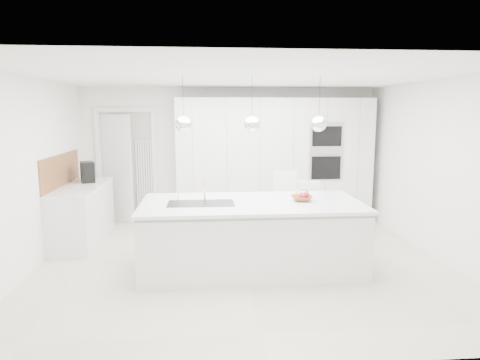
{
  "coord_description": "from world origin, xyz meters",
  "views": [
    {
      "loc": [
        -0.5,
        -5.64,
        2.05
      ],
      "look_at": [
        0.0,
        0.3,
        1.1
      ],
      "focal_mm": 32.0,
      "sensor_mm": 36.0,
      "label": 1
    }
  ],
  "objects": [
    {
      "name": "floor",
      "position": [
        0.0,
        0.0,
        0.0
      ],
      "size": [
        5.5,
        5.5,
        0.0
      ],
      "primitive_type": "plane",
      "color": "beige",
      "rests_on": "ground"
    },
    {
      "name": "wall_back",
      "position": [
        0.0,
        2.5,
        1.25
      ],
      "size": [
        5.5,
        0.0,
        5.5
      ],
      "primitive_type": "plane",
      "rotation": [
        1.57,
        0.0,
        0.0
      ],
      "color": "white",
      "rests_on": "ground"
    },
    {
      "name": "wall_left",
      "position": [
        -2.75,
        0.0,
        1.25
      ],
      "size": [
        0.0,
        5.0,
        5.0
      ],
      "primitive_type": "plane",
      "rotation": [
        1.57,
        0.0,
        1.57
      ],
      "color": "white",
      "rests_on": "ground"
    },
    {
      "name": "ceiling",
      "position": [
        0.0,
        0.0,
        2.5
      ],
      "size": [
        5.5,
        5.5,
        0.0
      ],
      "primitive_type": "plane",
      "rotation": [
        3.14,
        0.0,
        0.0
      ],
      "color": "white",
      "rests_on": "wall_back"
    },
    {
      "name": "tall_cabinets",
      "position": [
        0.8,
        2.2,
        1.15
      ],
      "size": [
        3.6,
        0.6,
        2.3
      ],
      "primitive_type": "cube",
      "color": "white",
      "rests_on": "floor"
    },
    {
      "name": "oven_stack",
      "position": [
        1.7,
        1.89,
        1.35
      ],
      "size": [
        0.62,
        0.04,
        1.05
      ],
      "primitive_type": null,
      "color": "#A5A5A8",
      "rests_on": "tall_cabinets"
    },
    {
      "name": "doorway_frame",
      "position": [
        -1.95,
        2.47,
        1.02
      ],
      "size": [
        1.11,
        0.08,
        2.13
      ],
      "primitive_type": null,
      "color": "white",
      "rests_on": "floor"
    },
    {
      "name": "hallway_door",
      "position": [
        -2.2,
        2.42,
        1.0
      ],
      "size": [
        0.76,
        0.38,
        2.0
      ],
      "primitive_type": "cube",
      "rotation": [
        0.0,
        0.0,
        -0.44
      ],
      "color": "white",
      "rests_on": "floor"
    },
    {
      "name": "radiator",
      "position": [
        -1.63,
        2.46,
        0.85
      ],
      "size": [
        0.32,
        0.04,
        1.4
      ],
      "primitive_type": null,
      "color": "white",
      "rests_on": "floor"
    },
    {
      "name": "left_base_cabinets",
      "position": [
        -2.45,
        1.2,
        0.43
      ],
      "size": [
        0.6,
        1.8,
        0.86
      ],
      "primitive_type": "cube",
      "color": "white",
      "rests_on": "floor"
    },
    {
      "name": "left_worktop",
      "position": [
        -2.45,
        1.2,
        0.88
      ],
      "size": [
        0.62,
        1.82,
        0.04
      ],
      "primitive_type": "cube",
      "color": "white",
      "rests_on": "left_base_cabinets"
    },
    {
      "name": "oak_backsplash",
      "position": [
        -2.74,
        1.2,
        1.15
      ],
      "size": [
        0.02,
        1.8,
        0.5
      ],
      "primitive_type": "cube",
      "color": "brown",
      "rests_on": "wall_left"
    },
    {
      "name": "island_base",
      "position": [
        0.1,
        -0.3,
        0.43
      ],
      "size": [
        2.8,
        1.2,
        0.86
      ],
      "primitive_type": "cube",
      "color": "white",
      "rests_on": "floor"
    },
    {
      "name": "island_worktop",
      "position": [
        0.1,
        -0.25,
        0.88
      ],
      "size": [
        2.84,
        1.4,
        0.04
      ],
      "primitive_type": "cube",
      "color": "white",
      "rests_on": "island_base"
    },
    {
      "name": "island_sink",
      "position": [
        -0.55,
        -0.3,
        0.82
      ],
      "size": [
        0.84,
        0.44,
        0.18
      ],
      "primitive_type": null,
      "color": "#3F3F42",
      "rests_on": "island_worktop"
    },
    {
      "name": "island_tap",
      "position": [
        -0.5,
        -0.1,
        1.05
      ],
      "size": [
        0.02,
        0.02,
        0.3
      ],
      "primitive_type": "cylinder",
      "color": "white",
      "rests_on": "island_worktop"
    },
    {
      "name": "pendant_left",
      "position": [
        -0.75,
        -0.3,
        1.9
      ],
      "size": [
        0.2,
        0.2,
        0.2
      ],
      "primitive_type": "sphere",
      "color": "white",
      "rests_on": "ceiling"
    },
    {
      "name": "pendant_mid",
      "position": [
        0.1,
        -0.3,
        1.9
      ],
      "size": [
        0.2,
        0.2,
        0.2
      ],
      "primitive_type": "sphere",
      "color": "white",
      "rests_on": "ceiling"
    },
    {
      "name": "pendant_right",
      "position": [
        0.95,
        -0.3,
        1.9
      ],
      "size": [
        0.2,
        0.2,
        0.2
      ],
      "primitive_type": "sphere",
      "color": "white",
      "rests_on": "ceiling"
    },
    {
      "name": "fruit_bowl",
      "position": [
        0.77,
        -0.25,
        0.93
      ],
      "size": [
        0.31,
        0.31,
        0.07
      ],
      "primitive_type": "imported",
      "rotation": [
        0.0,
        0.0,
        -0.15
      ],
      "color": "brown",
      "rests_on": "island_worktop"
    },
    {
      "name": "espresso_machine",
      "position": [
        -2.43,
        1.55,
        1.07
      ],
      "size": [
        0.3,
        0.37,
        0.34
      ],
      "primitive_type": "cube",
      "rotation": [
        0.0,
        0.0,
        0.35
      ],
      "color": "black",
      "rests_on": "left_worktop"
    },
    {
      "name": "bar_stool_left",
      "position": [
        0.75,
        0.7,
        0.57
      ],
      "size": [
        0.49,
        0.6,
        1.14
      ],
      "primitive_type": null,
      "rotation": [
        0.0,
        0.0,
        -0.23
      ],
      "color": "white",
      "rests_on": "floor"
    },
    {
      "name": "bar_stool_right",
      "position": [
        1.08,
        0.5,
        0.51
      ],
      "size": [
        0.45,
        0.54,
        1.02
      ],
      "primitive_type": null,
      "rotation": [
        0.0,
        0.0,
        -0.28
      ],
      "color": "white",
      "rests_on": "floor"
    },
    {
      "name": "apple_a",
      "position": [
        0.77,
        -0.28,
        0.97
      ],
      "size": [
        0.08,
        0.08,
        0.08
      ],
      "primitive_type": "sphere",
      "color": "red",
      "rests_on": "fruit_bowl"
    },
    {
      "name": "apple_b",
      "position": [
        0.83,
        -0.23,
        0.97
      ],
      "size": [
        0.08,
        0.08,
        0.08
      ],
      "primitive_type": "sphere",
      "color": "red",
      "rests_on": "fruit_bowl"
    },
    {
      "name": "apple_c",
      "position": [
        0.76,
        -0.2,
        0.97
      ],
      "size": [
        0.08,
        0.08,
        0.08
      ],
      "primitive_type": "sphere",
      "color": "red",
      "rests_on": "fruit_bowl"
    },
    {
      "name": "banana_bunch",
      "position": [
        0.77,
        -0.24,
        1.01
      ],
      "size": [
        0.23,
        0.16,
        0.2
      ],
      "primitive_type": "torus",
      "rotation": [
        1.22,
        0.0,
        0.35
      ],
      "color": "yellow",
      "rests_on": "fruit_bowl"
    }
  ]
}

